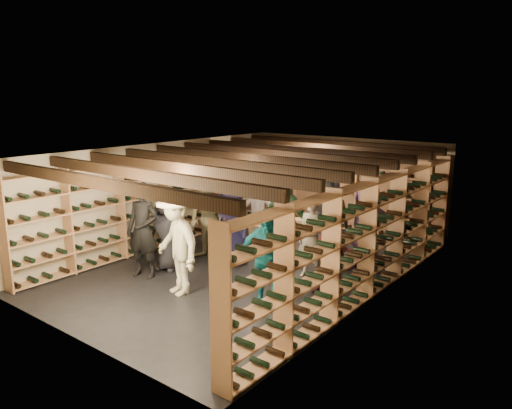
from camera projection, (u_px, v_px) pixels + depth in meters
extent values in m
plane|color=black|center=(250.00, 267.00, 10.34)|extent=(8.00, 8.00, 0.00)
cube|color=#BBAE91|center=(345.00, 183.00, 13.15)|extent=(5.50, 0.02, 2.40)
cube|color=#BBAE91|center=(73.00, 262.00, 7.01)|extent=(5.50, 0.02, 2.40)
cube|color=#BBAE91|center=(159.00, 194.00, 11.73)|extent=(0.02, 8.00, 2.40)
cube|color=#BBAE91|center=(377.00, 233.00, 8.43)|extent=(0.02, 8.00, 2.40)
cube|color=beige|center=(250.00, 151.00, 9.82)|extent=(5.50, 8.00, 0.01)
cube|color=black|center=(98.00, 183.00, 7.16)|extent=(5.40, 0.12, 0.18)
cube|color=black|center=(146.00, 175.00, 7.83)|extent=(5.40, 0.12, 0.18)
cube|color=black|center=(186.00, 169.00, 8.50)|extent=(5.40, 0.12, 0.18)
cube|color=black|center=(221.00, 163.00, 9.18)|extent=(5.40, 0.12, 0.18)
cube|color=black|center=(250.00, 158.00, 9.85)|extent=(5.40, 0.12, 0.18)
cube|color=black|center=(276.00, 154.00, 10.52)|extent=(5.40, 0.12, 0.18)
cube|color=black|center=(299.00, 150.00, 11.19)|extent=(5.40, 0.12, 0.18)
cube|color=black|center=(319.00, 147.00, 11.87)|extent=(5.40, 0.12, 0.18)
cube|color=black|center=(337.00, 144.00, 12.54)|extent=(5.40, 0.12, 0.18)
cube|color=#AB7A53|center=(165.00, 200.00, 11.65)|extent=(0.32, 7.50, 2.15)
cube|color=#AB7A53|center=(367.00, 239.00, 8.56)|extent=(0.32, 7.50, 2.15)
cube|color=#AB7A53|center=(342.00, 189.00, 13.05)|extent=(4.70, 0.30, 2.15)
cube|color=tan|center=(262.00, 242.00, 11.75)|extent=(0.55, 0.42, 0.17)
cube|color=tan|center=(262.00, 235.00, 11.71)|extent=(0.55, 0.42, 0.17)
cube|color=tan|center=(262.00, 228.00, 11.67)|extent=(0.55, 0.42, 0.17)
cube|color=tan|center=(295.00, 235.00, 12.31)|extent=(0.59, 0.50, 0.17)
cube|color=tan|center=(295.00, 229.00, 12.27)|extent=(0.59, 0.50, 0.17)
cube|color=tan|center=(295.00, 222.00, 12.24)|extent=(0.59, 0.50, 0.17)
cube|color=tan|center=(336.00, 238.00, 12.05)|extent=(0.56, 0.44, 0.17)
imported|color=black|center=(167.00, 232.00, 10.03)|extent=(0.86, 0.66, 1.56)
imported|color=black|center=(143.00, 230.00, 9.61)|extent=(0.77, 0.61, 1.86)
imported|color=brown|center=(208.00, 219.00, 10.53)|extent=(0.93, 0.75, 1.83)
imported|color=#C2BA96|center=(177.00, 243.00, 8.75)|extent=(1.37, 1.02, 1.90)
imported|color=#10646F|center=(266.00, 257.00, 8.30)|extent=(1.07, 0.76, 1.69)
imported|color=brown|center=(220.00, 213.00, 11.02)|extent=(1.80, 1.19, 1.86)
imported|color=#1D1B45|center=(233.00, 221.00, 10.40)|extent=(0.92, 0.62, 1.84)
imported|color=gray|center=(311.00, 238.00, 9.62)|extent=(0.61, 0.44, 1.58)
imported|color=#4B1C20|center=(333.00, 255.00, 8.70)|extent=(0.89, 0.80, 1.52)
imported|color=#BBB1AA|center=(258.00, 210.00, 11.65)|extent=(1.25, 1.01, 1.69)
imported|color=#214828|center=(285.00, 222.00, 10.12)|extent=(1.15, 0.54, 1.91)
imported|color=slate|center=(366.00, 225.00, 9.98)|extent=(1.81, 1.06, 1.86)
imported|color=#2F3034|center=(328.00, 218.00, 10.49)|extent=(1.07, 0.84, 1.91)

